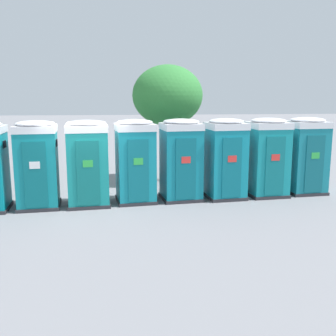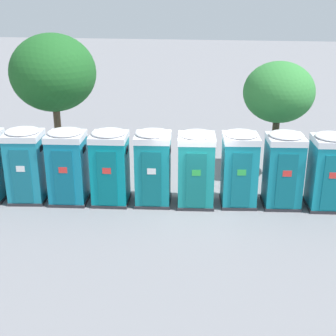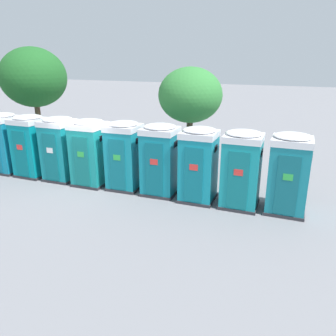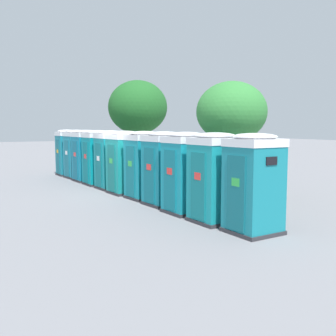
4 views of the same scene
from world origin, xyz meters
name	(u,v)px [view 2 (image 2 of 4)]	position (x,y,z in m)	size (l,w,h in m)	color
ground_plane	(195,203)	(0.00, 0.00, 0.00)	(120.00, 120.00, 0.00)	slate
portapotty_1	(26,165)	(-5.69, -0.50, 1.28)	(1.35, 1.34, 2.54)	#2D2D33
portapotty_2	(68,166)	(-4.27, -0.41, 1.28)	(1.34, 1.31, 2.54)	#2D2D33
portapotty_3	(110,167)	(-2.84, -0.27, 1.28)	(1.29, 1.29, 2.54)	#2D2D33
portapotty_4	(153,167)	(-1.42, -0.11, 1.28)	(1.29, 1.30, 2.54)	#2D2D33
portapotty_5	(196,168)	(0.00, -0.02, 1.28)	(1.33, 1.31, 2.54)	#2D2D33
portapotty_6	(239,168)	(1.42, 0.21, 1.28)	(1.30, 1.33, 2.54)	#2D2D33
portapotty_7	(283,169)	(2.84, 0.33, 1.28)	(1.33, 1.33, 2.54)	#2D2D33
portapotty_8	(328,171)	(4.27, 0.37, 1.28)	(1.28, 1.31, 2.54)	#2D2D33
street_tree_0	(279,93)	(2.74, 3.21, 3.23)	(2.63, 2.63, 4.38)	#4C3826
street_tree_1	(53,73)	(-5.91, 3.06, 3.78)	(3.34, 3.34, 5.30)	brown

